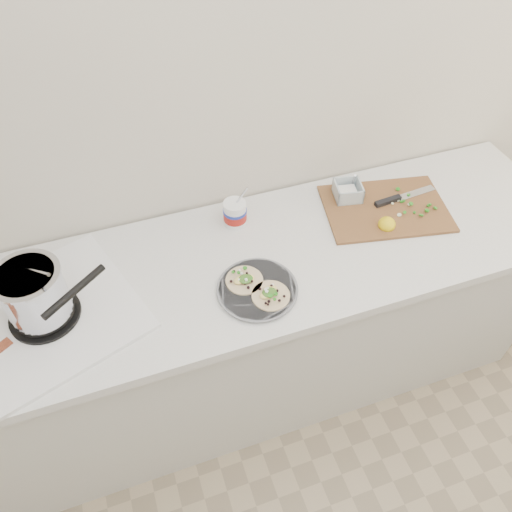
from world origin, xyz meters
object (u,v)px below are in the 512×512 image
object	(u,v)px
taco_plate	(257,288)
cutboard	(383,204)
tub	(236,211)
stove	(39,302)

from	to	relation	value
taco_plate	cutboard	world-z (taller)	cutboard
taco_plate	tub	world-z (taller)	tub
tub	cutboard	xyz separation A→B (m)	(0.57, -0.10, -0.05)
stove	taco_plate	bearing A→B (deg)	-28.43
cutboard	tub	bearing A→B (deg)	-179.24
stove	cutboard	bearing A→B (deg)	-13.54
stove	tub	distance (m)	0.74
taco_plate	cutboard	xyz separation A→B (m)	(0.60, 0.23, 0.00)
stove	taco_plate	distance (m)	0.69
stove	tub	bearing A→B (deg)	-1.58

